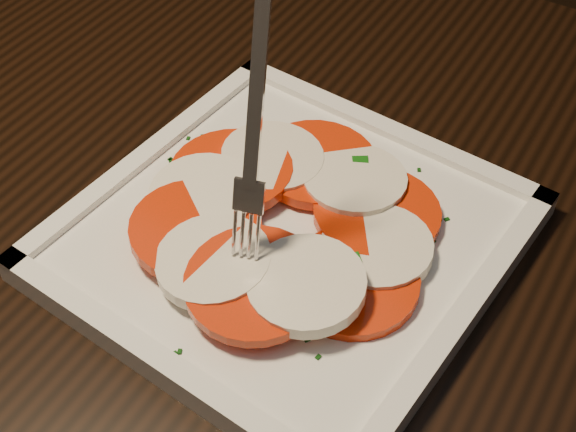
# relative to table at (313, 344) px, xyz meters

# --- Properties ---
(table) EXTENTS (1.26, 0.89, 0.75)m
(table) POSITION_rel_table_xyz_m (0.00, 0.00, 0.00)
(table) COLOR black
(table) RESTS_ON ground
(plate) EXTENTS (0.28, 0.28, 0.01)m
(plate) POSITION_rel_table_xyz_m (-0.02, 0.00, 0.11)
(plate) COLOR white
(plate) RESTS_ON table
(caprese_salad) EXTENTS (0.22, 0.23, 0.03)m
(caprese_salad) POSITION_rel_table_xyz_m (-0.02, 0.00, 0.12)
(caprese_salad) COLOR red
(caprese_salad) RESTS_ON plate
(fork) EXTENTS (0.04, 0.06, 0.16)m
(fork) POSITION_rel_table_xyz_m (-0.03, -0.02, 0.22)
(fork) COLOR white
(fork) RESTS_ON caprese_salad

